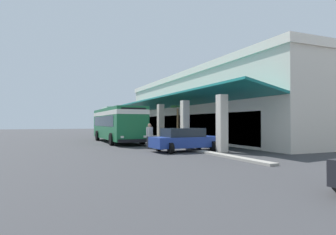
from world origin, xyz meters
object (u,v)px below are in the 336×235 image
object	(u,v)px
parked_sedan_blue	(185,139)
pedestrian	(150,134)
transit_bus	(117,122)
potted_palm	(178,134)

from	to	relation	value
parked_sedan_blue	pedestrian	size ratio (longest dim) A/B	2.55
transit_bus	parked_sedan_blue	distance (m)	10.44
parked_sedan_blue	pedestrian	bearing A→B (deg)	-148.89
parked_sedan_blue	potted_palm	world-z (taller)	potted_palm
parked_sedan_blue	pedestrian	xyz separation A→B (m)	(-2.49, -1.50, 0.25)
parked_sedan_blue	potted_palm	size ratio (longest dim) A/B	1.35
parked_sedan_blue	pedestrian	world-z (taller)	pedestrian
parked_sedan_blue	transit_bus	bearing A→B (deg)	-168.66
transit_bus	pedestrian	distance (m)	7.75
transit_bus	pedestrian	size ratio (longest dim) A/B	6.39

